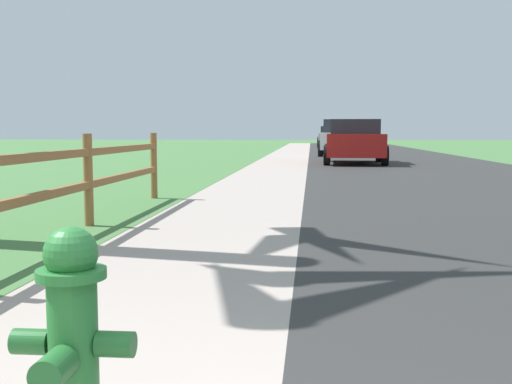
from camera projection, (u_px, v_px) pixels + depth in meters
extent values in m
plane|color=#45763E|center=(308.00, 159.00, 25.74)|extent=(120.00, 120.00, 0.00)
cube|color=#2E2E2E|center=(388.00, 157.00, 27.41)|extent=(7.00, 66.00, 0.01)
cube|color=#A89A90|center=(242.00, 157.00, 27.99)|extent=(6.00, 66.00, 0.01)
cube|color=#45763E|center=(209.00, 157.00, 28.12)|extent=(5.00, 66.00, 0.00)
cylinder|color=#287233|center=(74.00, 361.00, 2.20)|extent=(0.17, 0.17, 0.67)
cylinder|color=#287233|center=(71.00, 274.00, 2.17)|extent=(0.24, 0.24, 0.03)
sphere|color=#287233|center=(71.00, 253.00, 2.16)|extent=(0.19, 0.19, 0.19)
cube|color=#22612B|center=(70.00, 236.00, 2.15)|extent=(0.04, 0.04, 0.04)
cylinder|color=#22612B|center=(32.00, 342.00, 2.21)|extent=(0.13, 0.09, 0.09)
cylinder|color=#22612B|center=(116.00, 344.00, 2.18)|extent=(0.13, 0.09, 0.09)
cylinder|color=#22612B|center=(54.00, 370.00, 2.03)|extent=(0.11, 0.16, 0.11)
cylinder|color=brown|center=(88.00, 180.00, 7.48)|extent=(0.11, 0.11, 1.12)
cylinder|color=brown|center=(154.00, 166.00, 10.59)|extent=(0.11, 0.11, 1.12)
cube|color=brown|center=(30.00, 199.00, 5.93)|extent=(0.07, 9.40, 0.09)
cube|color=brown|center=(29.00, 158.00, 5.90)|extent=(0.07, 9.40, 0.09)
cube|color=maroon|center=(355.00, 145.00, 22.27)|extent=(2.08, 4.54, 0.77)
cube|color=#1E232B|center=(355.00, 127.00, 22.44)|extent=(1.78, 2.33, 0.51)
cylinder|color=black|center=(328.00, 153.00, 23.79)|extent=(0.24, 0.68, 0.67)
cylinder|color=black|center=(379.00, 153.00, 23.55)|extent=(0.24, 0.68, 0.67)
cylinder|color=black|center=(327.00, 155.00, 21.05)|extent=(0.24, 0.68, 0.67)
cylinder|color=black|center=(385.00, 156.00, 20.81)|extent=(0.24, 0.68, 0.67)
cube|color=white|center=(342.00, 141.00, 29.61)|extent=(2.10, 4.52, 0.78)
cube|color=#1E232B|center=(342.00, 126.00, 29.59)|extent=(1.77, 2.34, 0.61)
cylinder|color=black|center=(322.00, 147.00, 31.13)|extent=(0.25, 0.75, 0.74)
cylinder|color=black|center=(361.00, 147.00, 30.88)|extent=(0.25, 0.75, 0.74)
cylinder|color=black|center=(321.00, 148.00, 28.41)|extent=(0.25, 0.75, 0.74)
cylinder|color=black|center=(363.00, 149.00, 28.16)|extent=(0.25, 0.75, 0.74)
cube|color=#C6B793|center=(344.00, 140.00, 38.41)|extent=(2.10, 4.91, 0.64)
cube|color=#1E232B|center=(345.00, 130.00, 38.37)|extent=(1.76, 2.66, 0.62)
cylinder|color=black|center=(330.00, 144.00, 40.04)|extent=(0.26, 0.73, 0.72)
cylinder|color=black|center=(359.00, 144.00, 39.77)|extent=(0.26, 0.73, 0.72)
cylinder|color=black|center=(329.00, 145.00, 37.10)|extent=(0.26, 0.73, 0.72)
cylinder|color=black|center=(360.00, 145.00, 36.83)|extent=(0.26, 0.73, 0.72)
cube|color=#B7BABF|center=(332.00, 138.00, 45.48)|extent=(2.01, 4.78, 0.71)
cube|color=#1E232B|center=(332.00, 130.00, 45.57)|extent=(1.68, 2.63, 0.48)
cylinder|color=black|center=(321.00, 142.00, 47.07)|extent=(0.26, 0.77, 0.76)
cylinder|color=black|center=(344.00, 142.00, 46.82)|extent=(0.26, 0.77, 0.76)
cylinder|color=black|center=(319.00, 142.00, 44.20)|extent=(0.26, 0.77, 0.76)
cylinder|color=black|center=(344.00, 142.00, 43.95)|extent=(0.26, 0.77, 0.76)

